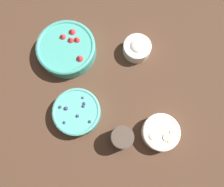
% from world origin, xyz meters
% --- Properties ---
extents(ground_plane, '(4.00, 4.00, 0.00)m').
position_xyz_m(ground_plane, '(0.00, 0.00, 0.00)').
color(ground_plane, '#4C3323').
extents(bowl_strawberries, '(0.24, 0.24, 0.08)m').
position_xyz_m(bowl_strawberries, '(-0.23, -0.08, 0.04)').
color(bowl_strawberries, '#47AD9E').
rests_on(bowl_strawberries, ground_plane).
extents(bowl_blueberries, '(0.18, 0.18, 0.06)m').
position_xyz_m(bowl_blueberries, '(0.02, -0.16, 0.03)').
color(bowl_blueberries, '#56B7A8').
rests_on(bowl_blueberries, ground_plane).
extents(bowl_bananas, '(0.14, 0.14, 0.05)m').
position_xyz_m(bowl_bananas, '(0.24, 0.08, 0.03)').
color(bowl_bananas, white).
rests_on(bowl_bananas, ground_plane).
extents(bowl_cream, '(0.11, 0.11, 0.06)m').
position_xyz_m(bowl_cream, '(-0.10, 0.18, 0.03)').
color(bowl_cream, white).
rests_on(bowl_cream, ground_plane).
extents(jar_chocolate, '(0.08, 0.08, 0.09)m').
position_xyz_m(jar_chocolate, '(0.19, -0.06, 0.04)').
color(jar_chocolate, '#4C3D33').
rests_on(jar_chocolate, ground_plane).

